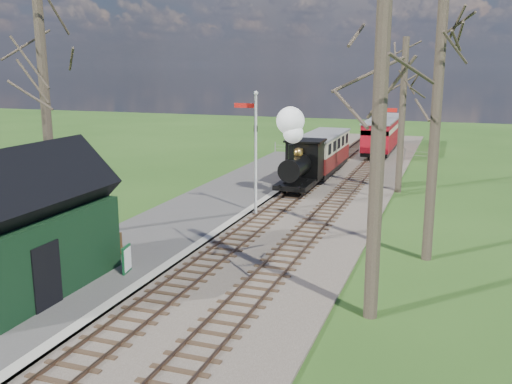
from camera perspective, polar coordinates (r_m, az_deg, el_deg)
ground at (r=15.24m, az=-18.78°, el=-17.28°), size 140.00×140.00×0.00m
distant_hills at (r=78.55m, az=13.36°, el=-5.29°), size 114.40×48.00×22.02m
ballast_bed at (r=33.81m, az=6.57°, el=-0.10°), size 8.00×60.00×0.10m
track_near at (r=34.11m, az=4.44°, el=0.14°), size 1.60×60.00×0.15m
track_far at (r=33.55m, az=8.73°, el=-0.18°), size 1.60×60.00×0.15m
platform at (r=28.01m, az=-6.82°, el=-2.67°), size 5.00×44.00×0.20m
coping_strip at (r=27.09m, az=-2.45°, el=-3.10°), size 0.40×44.00×0.21m
station_shed at (r=19.83m, az=-21.96°, el=-3.42°), size 3.25×6.30×4.78m
semaphore_near at (r=28.06m, az=-0.17°, el=4.80°), size 1.22×0.24×6.22m
semaphore_far at (r=32.72m, az=11.98°, el=5.16°), size 1.22×0.24×5.72m
bare_trees at (r=21.66m, az=-0.17°, el=6.71°), size 15.51×22.39×12.00m
fence_line at (r=47.43m, az=9.23°, el=4.08°), size 12.60×0.08×1.00m
locomotive at (r=33.36m, az=4.32°, el=3.68°), size 2.00×4.67×5.01m
coach at (r=39.27m, az=6.65°, el=4.07°), size 2.34×8.01×2.46m
red_carriage_a at (r=47.85m, az=12.20°, el=5.36°), size 2.30×5.71×2.43m
red_carriage_b at (r=53.27m, az=12.98°, el=6.03°), size 2.30×5.71×2.43m
sign_board at (r=20.85m, az=-12.80°, el=-6.56°), size 0.20×0.68×0.99m
bench at (r=22.33m, az=-14.31°, el=-5.58°), size 0.60×1.57×0.88m
person at (r=21.56m, az=-14.97°, el=-5.55°), size 0.47×0.57×1.35m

